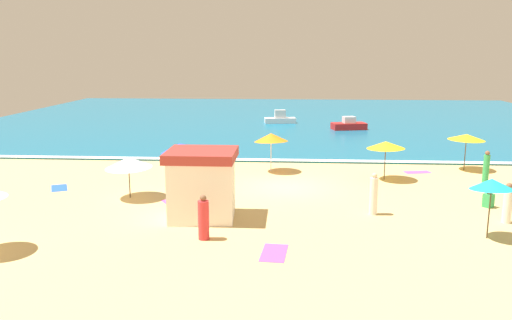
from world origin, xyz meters
The scene contains 21 objects.
ground_plane centered at (0.00, 0.00, 0.00)m, with size 60.00×60.00×0.00m, color #D8B775.
ocean_water centered at (0.00, 28.00, 0.05)m, with size 60.00×44.00×0.10m, color #146B93.
wave_breaker_foam centered at (0.00, 6.30, 0.10)m, with size 57.00×0.70×0.01m, color white.
lifeguard_cabana centered at (-3.36, -5.06, 1.43)m, with size 2.75×2.53×2.80m.
beach_umbrella_0 centered at (-7.23, -2.33, 1.67)m, with size 3.05×3.05×1.96m.
beach_umbrella_1 centered at (-0.88, 3.52, 1.97)m, with size 2.68×2.69×2.26m.
beach_umbrella_2 centered at (10.24, 4.65, 1.92)m, with size 2.39×2.38×2.11m.
beach_umbrella_4 centered at (5.22, 1.99, 1.87)m, with size 2.50×2.49×2.10m.
beach_umbrella_5 centered at (-5.16, -0.67, 2.12)m, with size 2.30×2.27×2.42m.
beach_umbrella_6 centered at (7.36, -6.78, 2.03)m, with size 1.95×1.97×2.29m.
beachgoer_0 centered at (8.85, -2.81, 0.37)m, with size 0.52×0.52×0.84m.
beachgoer_2 centered at (8.77, -4.93, 0.77)m, with size 0.41×0.41×1.63m.
beachgoer_3 centered at (3.67, -4.17, 0.84)m, with size 0.46×0.46×1.78m.
beachgoer_4 centered at (-2.90, -7.54, 0.76)m, with size 0.55×0.55×1.66m.
beachgoer_6 centered at (10.33, 1.63, 0.80)m, with size 0.36×0.36×1.69m.
beach_towel_0 centered at (-4.94, -3.22, 0.01)m, with size 1.50×1.76×0.01m.
beach_towel_2 centered at (-0.32, -8.70, 0.01)m, with size 0.97×1.71×0.01m.
beach_towel_3 centered at (7.41, 3.84, 0.01)m, with size 1.59×0.96×0.01m.
beach_towel_4 centered at (-11.31, -0.87, 0.01)m, with size 1.29×1.62×0.01m.
small_boat_0 centered at (5.33, 19.96, 0.48)m, with size 3.15×1.99×1.12m.
small_boat_1 centered at (-0.76, 23.76, 0.50)m, with size 3.05×1.49×1.25m.
Camera 1 is at (0.14, -24.96, 6.57)m, focal length 35.99 mm.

